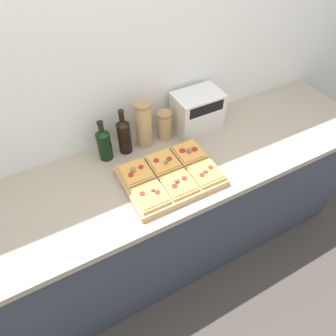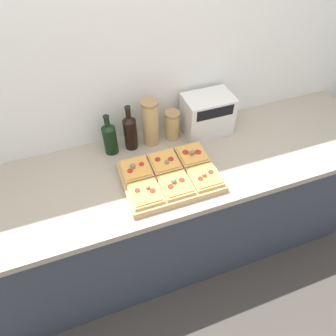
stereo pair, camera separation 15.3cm
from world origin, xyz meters
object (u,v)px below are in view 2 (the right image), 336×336
at_px(toaster_oven, 207,114).
at_px(grain_jar_short, 172,125).
at_px(grain_jar_tall, 150,123).
at_px(cutting_board, 170,177).
at_px(wine_bottle, 130,131).
at_px(olive_oil_bottle, 110,138).

bearing_deg(toaster_oven, grain_jar_short, 177.14).
bearing_deg(grain_jar_tall, grain_jar_short, 0.00).
xyz_separation_m(cutting_board, grain_jar_short, (0.13, 0.31, 0.07)).
height_order(grain_jar_tall, grain_jar_short, grain_jar_tall).
bearing_deg(wine_bottle, olive_oil_bottle, 180.00).
height_order(olive_oil_bottle, grain_jar_tall, grain_jar_tall).
relative_size(grain_jar_tall, toaster_oven, 0.93).
bearing_deg(toaster_oven, wine_bottle, 178.68).
bearing_deg(toaster_oven, olive_oil_bottle, 178.94).
relative_size(wine_bottle, grain_jar_short, 1.55).
height_order(cutting_board, toaster_oven, toaster_oven).
bearing_deg(cutting_board, grain_jar_short, 67.84).
xyz_separation_m(cutting_board, olive_oil_bottle, (-0.24, 0.31, 0.08)).
distance_m(cutting_board, grain_jar_short, 0.35).
bearing_deg(grain_jar_short, toaster_oven, -2.86).
relative_size(olive_oil_bottle, grain_jar_tall, 0.88).
relative_size(olive_oil_bottle, grain_jar_short, 1.38).
relative_size(olive_oil_bottle, wine_bottle, 0.89).
distance_m(olive_oil_bottle, grain_jar_short, 0.36).
distance_m(wine_bottle, grain_jar_short, 0.25).
xyz_separation_m(wine_bottle, grain_jar_tall, (0.12, 0.00, 0.03)).
height_order(cutting_board, wine_bottle, wine_bottle).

